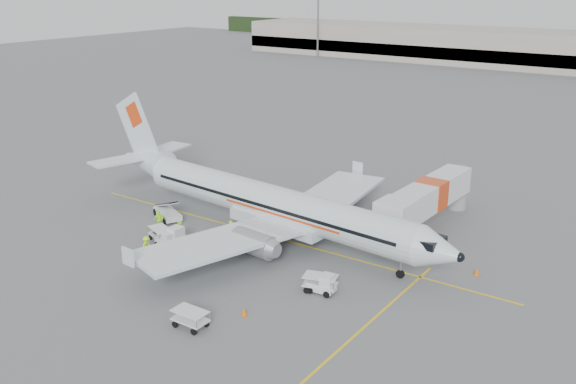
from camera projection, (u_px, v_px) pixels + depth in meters
The scene contains 22 objects.
ground at pixel (275, 238), 57.75m from camera, with size 360.00×360.00×0.00m, color #56595B.
stripe_lead at pixel (275, 238), 57.75m from camera, with size 44.00×0.20×0.01m, color yellow.
stripe_cross at pixel (372, 320), 43.96m from camera, with size 0.20×20.00×0.01m, color yellow.
terminal_west at pixel (431, 43), 179.09m from camera, with size 110.00×22.00×9.00m, color gray, non-canonical shape.
mast_west at pixel (318, 18), 183.87m from camera, with size 3.20×1.20×22.00m, color slate, non-canonical shape.
aircraft at pixel (273, 180), 56.38m from camera, with size 38.97×30.54×10.74m, color silver, non-canonical shape.
jet_bridge at pixel (430, 204), 59.50m from camera, with size 3.25×17.31×4.54m, color silver, non-canonical shape.
belt_loader at pixel (167, 205), 61.96m from camera, with size 5.12×1.92×2.77m, color silver, non-canonical shape.
tug_fore at pixel (322, 283), 47.53m from camera, with size 2.01×1.15×1.55m, color silver, non-canonical shape.
tug_mid at pixel (166, 239), 55.40m from camera, with size 2.00×1.14×1.54m, color silver, non-canonical shape.
tug_aft at pixel (172, 236), 55.90m from camera, with size 2.33×1.33×1.80m, color silver, non-canonical shape.
cart_loaded_a at pixel (238, 240), 55.56m from camera, with size 2.49×1.47×1.30m, color silver, non-canonical shape.
cart_loaded_b at pixel (161, 235), 56.82m from camera, with size 2.39×1.41×1.24m, color silver, non-canonical shape.
cart_empty_a at pixel (190, 319), 42.87m from camera, with size 2.41×1.42×1.26m, color silver, non-canonical shape.
cart_empty_b at pixel (320, 284), 47.74m from camera, with size 2.48×1.47×1.30m, color silver, non-canonical shape.
cone_nose at pixel (477, 271), 50.42m from camera, with size 0.42×0.42×0.69m, color #EC6002.
cone_port at pixel (377, 209), 63.74m from camera, with size 0.43×0.43×0.70m, color #EC6002.
cone_stbd at pixel (244, 311), 44.44m from camera, with size 0.40×0.40×0.65m, color #EC6002.
crew_a at pixel (231, 231), 56.73m from camera, with size 0.70×0.46×1.91m, color #A3EB14.
crew_b at pixel (180, 231), 56.68m from camera, with size 0.92×0.71×1.89m, color #A3EB14.
crew_c at pixel (146, 246), 53.99m from camera, with size 1.07×0.62×1.66m, color #A3EB14.
crew_d at pixel (159, 220), 59.49m from camera, with size 1.07×0.45×1.83m, color #A3EB14.
Camera 1 is at (31.38, -43.21, 22.41)m, focal length 40.00 mm.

